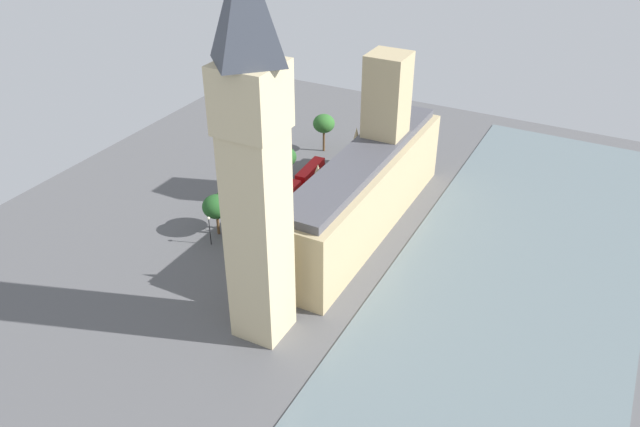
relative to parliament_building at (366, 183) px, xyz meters
The scene contains 17 objects.
ground_plane 9.58m from the parliament_building, 37.92° to the left, with size 139.71×139.71×0.00m, color #565659.
river_thames 33.04m from the parliament_building, behind, with size 42.27×125.74×0.25m, color slate.
parliament_building is the anchor object (origin of this frame).
clock_tower 42.62m from the parliament_building, 88.08° to the left, with size 8.58×8.58×59.88m.
car_white_by_river_gate 23.71m from the parliament_building, 50.18° to the right, with size 1.90×4.04×1.74m.
double_decker_bus_midblock 20.48m from the parliament_building, 27.00° to the right, with size 3.13×10.63×4.75m.
double_decker_bus_trailing 18.26m from the parliament_building, 10.70° to the left, with size 3.16×10.63×4.75m.
car_dark_green_corner 20.40m from the parliament_building, 37.44° to the left, with size 2.03×4.06×1.74m.
car_black_opposite_hall 25.39m from the parliament_building, 55.67° to the left, with size 2.19×4.62×1.74m.
pedestrian_under_trees 13.60m from the parliament_building, 34.82° to the left, with size 0.69×0.69×1.68m.
pedestrian_kerbside 15.71m from the parliament_building, 48.48° to the right, with size 0.70×0.69×1.69m.
plane_tree_leading 29.58m from the parliament_building, 35.45° to the left, with size 5.46×5.46×8.53m.
plane_tree_far_end 26.79m from the parliament_building, 32.75° to the left, with size 5.70×5.70×9.37m.
plane_tree_near_tower 34.72m from the parliament_building, 48.90° to the right, with size 5.32×5.32×9.56m.
plane_tree_slot_10 25.07m from the parliament_building, 19.20° to the right, with size 5.44×5.44×8.26m.
street_lamp_slot_11 31.49m from the parliament_building, 42.20° to the left, with size 0.56×0.56×6.20m.
street_lamp_slot_12 23.56m from the parliament_building, ahead, with size 0.56×0.56×5.74m.
Camera 1 is at (-44.80, 100.04, 69.12)m, focal length 35.76 mm.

